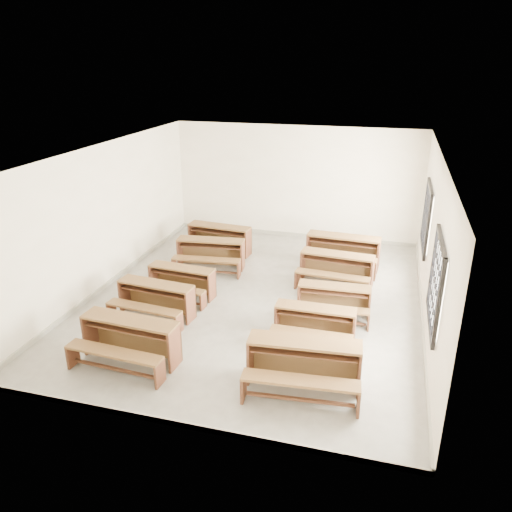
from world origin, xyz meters
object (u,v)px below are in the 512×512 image
(desk_set_8, at_px, (336,267))
(desk_set_4, at_px, (219,237))
(desk_set_3, at_px, (210,252))
(desk_set_9, at_px, (343,249))
(desk_set_1, at_px, (155,297))
(desk_set_2, at_px, (181,280))
(desk_set_0, at_px, (129,337))
(desk_set_7, at_px, (334,299))
(desk_set_6, at_px, (315,322))
(desk_set_5, at_px, (304,361))

(desk_set_8, bearing_deg, desk_set_4, 165.18)
(desk_set_3, xyz_separation_m, desk_set_9, (3.15, 0.95, 0.04))
(desk_set_1, height_order, desk_set_9, desk_set_9)
(desk_set_2, height_order, desk_set_9, desk_set_9)
(desk_set_2, bearing_deg, desk_set_9, 43.21)
(desk_set_2, height_order, desk_set_4, desk_set_4)
(desk_set_0, distance_m, desk_set_8, 5.09)
(desk_set_4, bearing_deg, desk_set_7, -32.70)
(desk_set_2, distance_m, desk_set_6, 3.31)
(desk_set_4, bearing_deg, desk_set_6, -44.02)
(desk_set_6, bearing_deg, desk_set_8, 87.86)
(desk_set_8, bearing_deg, desk_set_5, -85.62)
(desk_set_5, relative_size, desk_set_9, 1.00)
(desk_set_6, bearing_deg, desk_set_1, 178.36)
(desk_set_5, bearing_deg, desk_set_0, 176.19)
(desk_set_2, bearing_deg, desk_set_0, -82.04)
(desk_set_1, xyz_separation_m, desk_set_9, (3.36, 3.58, 0.06))
(desk_set_5, bearing_deg, desk_set_3, 121.98)
(desk_set_6, bearing_deg, desk_set_7, 77.81)
(desk_set_0, bearing_deg, desk_set_9, 62.88)
(desk_set_2, relative_size, desk_set_9, 0.83)
(desk_set_4, relative_size, desk_set_7, 1.19)
(desk_set_9, bearing_deg, desk_set_6, -88.41)
(desk_set_3, distance_m, desk_set_8, 3.14)
(desk_set_7, distance_m, desk_set_8, 1.53)
(desk_set_0, distance_m, desk_set_5, 3.03)
(desk_set_7, bearing_deg, desk_set_8, 92.52)
(desk_set_3, bearing_deg, desk_set_6, -48.04)
(desk_set_4, relative_size, desk_set_6, 1.19)
(desk_set_7, bearing_deg, desk_set_5, -96.50)
(desk_set_0, xyz_separation_m, desk_set_9, (3.08, 5.16, 0.02))
(desk_set_1, relative_size, desk_set_6, 1.11)
(desk_set_6, bearing_deg, desk_set_5, -88.06)
(desk_set_1, relative_size, desk_set_3, 0.95)
(desk_set_2, relative_size, desk_set_3, 0.88)
(desk_set_8, bearing_deg, desk_set_3, -177.79)
(desk_set_1, bearing_deg, desk_set_3, 90.92)
(desk_set_7, bearing_deg, desk_set_1, -167.02)
(desk_set_4, height_order, desk_set_6, desk_set_4)
(desk_set_1, xyz_separation_m, desk_set_6, (3.26, -0.08, -0.03))
(desk_set_9, bearing_deg, desk_set_5, -87.32)
(desk_set_5, distance_m, desk_set_6, 1.45)
(desk_set_1, bearing_deg, desk_set_0, -74.34)
(desk_set_3, relative_size, desk_set_9, 0.94)
(desk_set_1, distance_m, desk_set_2, 1.00)
(desk_set_4, distance_m, desk_set_9, 3.30)
(desk_set_4, bearing_deg, desk_set_8, -14.08)
(desk_set_7, bearing_deg, desk_set_6, -104.60)
(desk_set_5, bearing_deg, desk_set_1, 150.57)
(desk_set_7, xyz_separation_m, desk_set_8, (-0.14, 1.52, 0.05))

